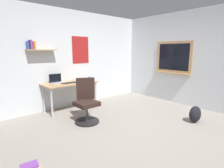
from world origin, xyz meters
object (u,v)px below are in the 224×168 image
at_px(backpack, 195,114).
at_px(book_stack_on_floor, 30,168).
at_px(desk, 70,85).
at_px(coffee_mug, 90,78).
at_px(laptop, 56,81).
at_px(keyboard, 69,83).
at_px(office_chair, 86,103).
at_px(computer_mouse, 79,81).

bearing_deg(backpack, book_stack_on_floor, 167.90).
height_order(desk, book_stack_on_floor, desk).
relative_size(coffee_mug, book_stack_on_floor, 0.37).
distance_m(laptop, backpack, 3.34).
height_order(coffee_mug, backpack, coffee_mug).
bearing_deg(laptop, book_stack_on_floor, -122.99).
relative_size(coffee_mug, backpack, 0.26).
bearing_deg(keyboard, laptop, 136.47).
xyz_separation_m(keyboard, coffee_mug, (0.64, 0.05, 0.04)).
distance_m(keyboard, book_stack_on_floor, 2.42).
relative_size(laptop, coffee_mug, 3.37).
bearing_deg(backpack, office_chair, 137.55).
xyz_separation_m(desk, office_chair, (-0.13, -0.92, -0.25)).
bearing_deg(desk, computer_mouse, -20.00).
height_order(desk, computer_mouse, computer_mouse).
distance_m(desk, keyboard, 0.13).
distance_m(laptop, book_stack_on_floor, 2.47).
relative_size(keyboard, coffee_mug, 4.02).
distance_m(coffee_mug, book_stack_on_floor, 2.91).
bearing_deg(backpack, coffee_mug, 112.60).
bearing_deg(book_stack_on_floor, desk, 49.04).
bearing_deg(laptop, coffee_mug, -11.23).
distance_m(desk, backpack, 3.02).
xyz_separation_m(laptop, coffee_mug, (0.88, -0.18, -0.01)).
distance_m(laptop, computer_mouse, 0.57).
bearing_deg(laptop, computer_mouse, -23.53).
xyz_separation_m(desk, backpack, (1.61, -2.51, -0.47)).
distance_m(desk, coffee_mug, 0.59).
distance_m(computer_mouse, book_stack_on_floor, 2.61).
bearing_deg(book_stack_on_floor, office_chair, 31.72).
distance_m(desk, laptop, 0.36).
distance_m(coffee_mug, backpack, 2.76).
bearing_deg(coffee_mug, desk, 177.29).
relative_size(desk, book_stack_on_floor, 5.43).
bearing_deg(book_stack_on_floor, laptop, 57.01).
xyz_separation_m(office_chair, keyboard, (0.06, 0.85, 0.33)).
bearing_deg(computer_mouse, office_chair, -111.73).
height_order(desk, backpack, desk).
xyz_separation_m(office_chair, book_stack_on_floor, (-1.46, -0.90, -0.36)).
bearing_deg(laptop, backpack, -54.24).
bearing_deg(book_stack_on_floor, computer_mouse, 44.22).
height_order(coffee_mug, book_stack_on_floor, coffee_mug).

